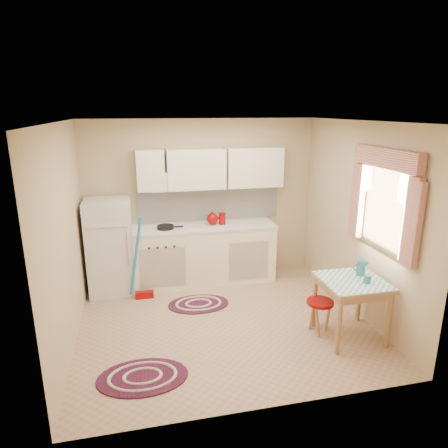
% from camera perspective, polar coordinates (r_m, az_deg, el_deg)
% --- Properties ---
extents(room_shell, '(3.64, 3.60, 2.52)m').
position_cam_1_polar(room_shell, '(4.97, 1.10, 4.05)').
color(room_shell, tan).
rests_on(room_shell, ground).
extents(fridge, '(0.65, 0.60, 1.40)m').
position_cam_1_polar(fridge, '(6.06, -15.93, -3.13)').
color(fridge, silver).
rests_on(fridge, ground).
extents(broom, '(0.28, 0.13, 1.20)m').
position_cam_1_polar(broom, '(5.75, -11.57, -4.94)').
color(broom, blue).
rests_on(broom, ground).
extents(base_cabinets, '(2.25, 0.60, 0.88)m').
position_cam_1_polar(base_cabinets, '(6.26, -3.21, -4.44)').
color(base_cabinets, white).
rests_on(base_cabinets, ground).
extents(countertop, '(2.27, 0.62, 0.04)m').
position_cam_1_polar(countertop, '(6.11, -3.28, -0.40)').
color(countertop, silver).
rests_on(countertop, base_cabinets).
extents(frying_pan, '(0.28, 0.28, 0.05)m').
position_cam_1_polar(frying_pan, '(5.99, -8.35, -0.44)').
color(frying_pan, black).
rests_on(frying_pan, countertop).
extents(red_kettle, '(0.22, 0.21, 0.19)m').
position_cam_1_polar(red_kettle, '(6.11, -1.67, 0.75)').
color(red_kettle, '#850406').
rests_on(red_kettle, countertop).
extents(red_canister, '(0.13, 0.13, 0.16)m').
position_cam_1_polar(red_canister, '(6.14, -0.25, 0.69)').
color(red_canister, '#850406').
rests_on(red_canister, countertop).
extents(table, '(0.72, 0.72, 0.72)m').
position_cam_1_polar(table, '(5.05, 17.58, -11.46)').
color(table, tan).
rests_on(table, ground).
extents(stool, '(0.43, 0.43, 0.42)m').
position_cam_1_polar(stool, '(5.10, 13.43, -12.76)').
color(stool, '#850406').
rests_on(stool, ground).
extents(coffee_pot, '(0.14, 0.13, 0.26)m').
position_cam_1_polar(coffee_pot, '(5.03, 19.01, -5.61)').
color(coffee_pot, teal).
rests_on(coffee_pot, table).
extents(mug, '(0.10, 0.10, 0.10)m').
position_cam_1_polar(mug, '(4.86, 19.78, -7.45)').
color(mug, teal).
rests_on(mug, table).
extents(rug_center, '(0.87, 0.60, 0.02)m').
position_cam_1_polar(rug_center, '(5.71, -3.66, -11.33)').
color(rug_center, maroon).
rests_on(rug_center, ground).
extents(rug_left, '(0.96, 0.66, 0.02)m').
position_cam_1_polar(rug_left, '(4.43, -11.53, -20.64)').
color(rug_left, maroon).
rests_on(rug_left, ground).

